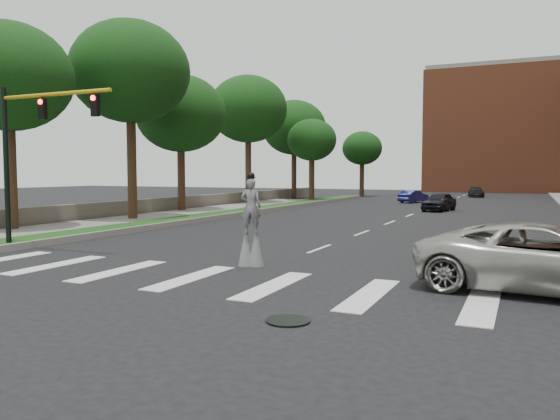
% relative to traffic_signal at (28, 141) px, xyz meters
% --- Properties ---
extents(ground_plane, '(160.00, 160.00, 0.00)m').
position_rel_traffic_signal_xyz_m(ground_plane, '(9.78, -3.00, -4.15)').
color(ground_plane, black).
rests_on(ground_plane, ground).
extents(grass_median, '(2.00, 60.00, 0.25)m').
position_rel_traffic_signal_xyz_m(grass_median, '(-1.72, 17.00, -4.03)').
color(grass_median, '#154012').
rests_on(grass_median, ground).
extents(median_curb, '(0.20, 60.00, 0.28)m').
position_rel_traffic_signal_xyz_m(median_curb, '(-0.67, 17.00, -4.01)').
color(median_curb, gray).
rests_on(median_curb, ground).
extents(sidewalk_left, '(4.00, 60.00, 0.18)m').
position_rel_traffic_signal_xyz_m(sidewalk_left, '(-4.72, 7.00, -4.06)').
color(sidewalk_left, slate).
rests_on(sidewalk_left, ground).
extents(stone_wall, '(0.50, 56.00, 1.10)m').
position_rel_traffic_signal_xyz_m(stone_wall, '(-7.22, 19.00, -3.60)').
color(stone_wall, '#615C53').
rests_on(stone_wall, ground).
extents(manhole, '(0.90, 0.90, 0.04)m').
position_rel_traffic_signal_xyz_m(manhole, '(12.78, -5.00, -4.13)').
color(manhole, black).
rests_on(manhole, ground).
extents(building_backdrop, '(26.00, 14.00, 18.00)m').
position_rel_traffic_signal_xyz_m(building_backdrop, '(15.78, 75.00, 4.85)').
color(building_backdrop, '#A15132').
rests_on(building_backdrop, ground).
extents(traffic_signal, '(5.30, 0.23, 6.20)m').
position_rel_traffic_signal_xyz_m(traffic_signal, '(0.00, 0.00, 0.00)').
color(traffic_signal, black).
rests_on(traffic_signal, ground).
extents(stilt_performer, '(0.83, 0.60, 2.99)m').
position_rel_traffic_signal_xyz_m(stilt_performer, '(9.11, 0.50, -2.96)').
color(stilt_performer, '#372316').
rests_on(stilt_performer, ground).
extents(suv_crossing, '(6.49, 3.48, 1.73)m').
position_rel_traffic_signal_xyz_m(suv_crossing, '(17.58, 0.00, -3.28)').
color(suv_crossing, '#AFADA5').
rests_on(suv_crossing, ground).
extents(car_near, '(2.42, 4.44, 1.43)m').
position_rel_traffic_signal_xyz_m(car_near, '(11.00, 28.24, -3.43)').
color(car_near, black).
rests_on(car_near, ground).
extents(car_mid, '(2.53, 3.86, 1.20)m').
position_rel_traffic_signal_xyz_m(car_mid, '(7.08, 38.86, -3.55)').
color(car_mid, navy).
rests_on(car_mid, ground).
extents(car_far, '(2.27, 4.29, 1.19)m').
position_rel_traffic_signal_xyz_m(car_far, '(11.65, 53.87, -3.56)').
color(car_far, black).
rests_on(car_far, ground).
extents(tree_1, '(6.24, 6.24, 10.30)m').
position_rel_traffic_signal_xyz_m(tree_1, '(-6.19, 4.28, 3.46)').
color(tree_1, '#372316').
rests_on(tree_1, ground).
extents(tree_2, '(7.14, 7.14, 12.01)m').
position_rel_traffic_signal_xyz_m(tree_2, '(-4.73, 11.60, 4.78)').
color(tree_2, '#372316').
rests_on(tree_2, ground).
extents(tree_3, '(6.64, 6.64, 10.10)m').
position_rel_traffic_signal_xyz_m(tree_3, '(-6.22, 18.95, 3.09)').
color(tree_3, '#372316').
rests_on(tree_3, ground).
extents(tree_4, '(7.20, 7.20, 11.79)m').
position_rel_traffic_signal_xyz_m(tree_4, '(-6.33, 29.82, 4.54)').
color(tree_4, '#372316').
rests_on(tree_4, ground).
extents(tree_5, '(7.02, 7.02, 10.83)m').
position_rel_traffic_signal_xyz_m(tree_5, '(-6.28, 40.56, 3.66)').
color(tree_5, '#372316').
rests_on(tree_5, ground).
extents(tree_6, '(4.89, 4.89, 8.24)m').
position_rel_traffic_signal_xyz_m(tree_6, '(-2.42, 35.93, 1.95)').
color(tree_6, '#372316').
rests_on(tree_6, ground).
extents(tree_7, '(4.81, 4.81, 7.92)m').
position_rel_traffic_signal_xyz_m(tree_7, '(-1.23, 49.87, 1.67)').
color(tree_7, '#372316').
rests_on(tree_7, ground).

